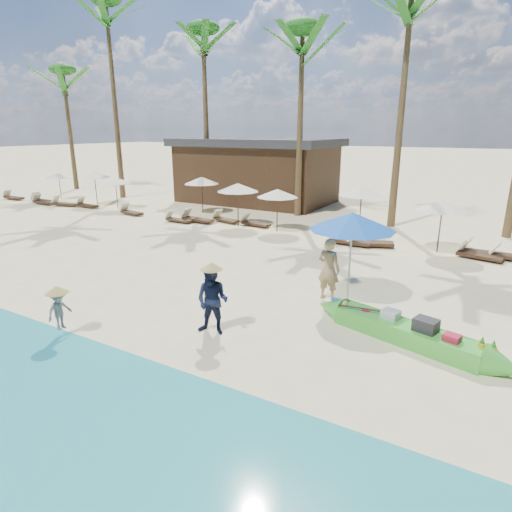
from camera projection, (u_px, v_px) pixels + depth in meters
The scene contains 36 objects.
ground at pixel (193, 313), 11.91m from camera, with size 240.00×240.00×0.00m, color #F8EBB7.
wet_sand_strip at pixel (22, 411), 7.75m from camera, with size 240.00×4.50×0.01m, color tan.
green_canoe at pixel (406, 332), 10.25m from camera, with size 5.65×1.86×0.73m.
tourist at pixel (329, 269), 12.63m from camera, with size 0.69×0.45×1.89m, color tan.
vendor_green at pixel (213, 301), 10.51m from camera, with size 0.84×0.66×1.74m, color #141B37.
vendor_yellow at pixel (59, 310), 10.43m from camera, with size 0.65×0.37×1.00m, color gray.
blue_umbrella at pixel (352, 221), 12.09m from camera, with size 2.48×2.48×2.67m.
resort_parasol_0 at pixel (59, 175), 30.71m from camera, with size 1.84×1.84×1.90m.
lounger_0_left at pixel (13, 197), 30.95m from camera, with size 1.78×0.58×0.60m.
lounger_0_right at pixel (41, 200), 29.71m from camera, with size 1.83×0.66×0.61m.
resort_parasol_1 at pixel (94, 175), 28.36m from camera, with size 2.17×2.17×2.24m.
lounger_1_left at pixel (42, 201), 28.99m from camera, with size 1.78×0.56×0.60m.
lounger_1_right at pixel (64, 203), 28.30m from camera, with size 1.89×1.04×0.61m.
resort_parasol_2 at pixel (115, 180), 26.97m from camera, with size 1.94×1.94×2.00m.
lounger_2_left at pixel (87, 205), 27.83m from camera, with size 1.68×0.57×0.56m.
resort_parasol_3 at pixel (202, 180), 25.60m from camera, with size 2.11×2.11×2.17m.
lounger_3_left at pixel (131, 212), 25.48m from camera, with size 1.76×0.79×0.58m.
lounger_3_right at pixel (177, 219), 23.43m from camera, with size 1.62×0.52×0.55m.
resort_parasol_4 at pixel (238, 187), 22.01m from camera, with size 2.18×2.18×2.25m.
lounger_4_left at pixel (196, 218), 23.43m from camera, with size 1.96×0.70×0.66m.
lounger_4_right at pixel (225, 219), 23.43m from camera, with size 1.78×0.87×0.58m.
resort_parasol_5 at pixel (277, 193), 20.94m from camera, with size 2.04×2.04×2.10m.
lounger_5_left at pixel (254, 223), 22.49m from camera, with size 1.73×0.71×0.57m.
resort_parasol_6 at pixel (362, 191), 20.57m from camera, with size 2.20×2.20×2.27m.
lounger_6_left at pixel (349, 240), 18.84m from camera, with size 1.85×0.59×0.63m.
lounger_6_right at pixel (368, 242), 18.56m from camera, with size 2.08×1.23×0.68m.
resort_parasol_7 at pixel (443, 205), 17.20m from camera, with size 2.12×2.12×2.19m.
lounger_7_left at pixel (476, 254), 16.81m from camera, with size 1.81×0.85×0.59m.
lounger_7_right at pixel (483, 251), 17.15m from camera, with size 1.82×0.61×0.61m.
lounger_8_left at pixel (512, 256), 16.56m from camera, with size 1.76×0.57×0.60m.
palm_0 at pixel (65, 87), 34.23m from camera, with size 2.08×2.08×9.90m.
palm_1 at pixel (109, 38), 28.91m from camera, with size 2.08×2.08×13.60m.
palm_2 at pixel (204, 58), 26.80m from camera, with size 2.08×2.08×11.33m.
palm_3 at pixel (302, 58), 22.91m from camera, with size 2.08×2.08×10.52m.
palm_4 at pixel (409, 27), 19.81m from camera, with size 2.08×2.08×11.70m.
pavilion_west at pixel (257, 170), 29.64m from camera, with size 10.80×6.60×4.30m.
Camera 1 is at (6.99, -8.61, 4.92)m, focal length 30.00 mm.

